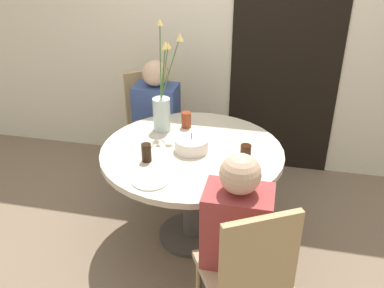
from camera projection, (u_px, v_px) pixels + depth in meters
ground_plane at (192, 236)px, 3.12m from camera, size 16.00×16.00×0.00m
wall_back at (223, 20)px, 3.52m from camera, size 8.00×0.05×2.60m
doorway_panel at (286, 58)px, 3.52m from camera, size 0.90×0.01×2.05m
dining_table at (192, 167)px, 2.84m from camera, size 1.19×1.19×0.72m
chair_right_flank at (152, 120)px, 3.63m from camera, size 0.56×0.56×0.93m
chair_far_back at (248, 271)px, 2.08m from camera, size 0.55×0.55×0.93m
birthday_cake at (192, 145)px, 2.74m from camera, size 0.22×0.22×0.13m
flower_vase at (162, 107)px, 2.95m from camera, size 0.21×0.18×0.80m
side_plate at (151, 180)px, 2.45m from camera, size 0.22×0.22×0.01m
drink_glass_0 at (146, 153)px, 2.62m from camera, size 0.06×0.06×0.12m
drink_glass_1 at (186, 120)px, 3.05m from camera, size 0.07×0.07×0.11m
drink_glass_2 at (245, 155)px, 2.59m from camera, size 0.07×0.07×0.13m
person_boy at (157, 129)px, 3.51m from camera, size 0.34×0.24×1.09m
person_woman at (235, 252)px, 2.23m from camera, size 0.34×0.24×1.09m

